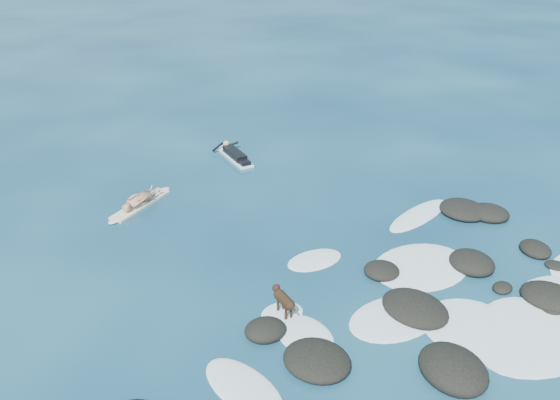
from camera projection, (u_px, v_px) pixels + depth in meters
ground at (345, 295)px, 16.05m from camera, size 160.00×160.00×0.00m
reef_rocks at (408, 313)px, 15.15m from camera, size 14.25×6.81×0.62m
breaking_foam at (455, 307)px, 15.57m from camera, size 13.83×7.99×0.12m
standing_surfer_rig at (139, 187)px, 20.28m from camera, size 2.81×1.68×1.73m
paddling_surfer_rig at (234, 155)px, 24.19m from camera, size 1.16×2.61×0.45m
dog at (283, 299)px, 15.10m from camera, size 0.33×1.10×0.70m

